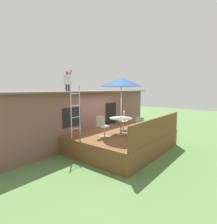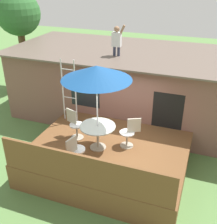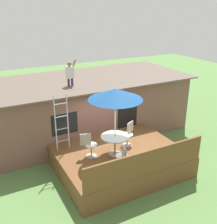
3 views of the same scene
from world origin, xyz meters
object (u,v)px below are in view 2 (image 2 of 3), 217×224
Objects in this scene: person_figure at (117,39)px; patio_chair_near at (75,151)px; patio_chair_right at (129,133)px; backyard_tree at (18,15)px; patio_table at (98,131)px; patio_umbrella at (97,73)px; step_ladder at (69,91)px; patio_chair_left at (75,124)px.

person_figure is 4.55m from patio_chair_near.
patio_chair_right is 0.19× the size of backyard_tree.
patio_table is at bearing -0.00° from patio_chair_near.
patio_umbrella is 2.37m from step_ladder.
step_ladder is 2.39× the size of patio_chair_left.
person_figure is at bearing -19.52° from backyard_tree.
patio_chair_near is (-0.24, -0.98, -0.13)m from patio_table.
person_figure is at bearing 59.02° from step_ladder.
backyard_tree reaches higher than person_figure.
patio_umbrella reaches higher than patio_chair_near.
step_ladder is 0.47× the size of backyard_tree.
patio_chair_left is (-0.41, -2.76, -2.09)m from person_figure.
patio_chair_right is (0.84, 0.42, -1.89)m from patio_umbrella.
step_ladder reaches higher than patio_chair_right.
patio_chair_right is at bearing 26.61° from patio_umbrella.
person_figure is (-0.49, 3.06, 0.20)m from patio_umbrella.
backyard_tree is (-4.52, 3.76, 1.71)m from step_ladder.
patio_chair_near is at bearing -59.78° from step_ladder.
patio_table is at bearing -80.92° from person_figure.
patio_umbrella is at bearing -39.67° from backyard_tree.
patio_chair_left is (-0.89, 0.30, -1.89)m from patio_umbrella.
patio_chair_near is at bearing -104.06° from patio_table.
person_figure is 5.94m from backyard_tree.
person_figure is at bearing 17.53° from patio_chair_near.
patio_chair_right reaches higher than patio_table.
patio_umbrella is at bearing -39.38° from step_ladder.
patio_chair_left is at bearing -22.70° from patio_chair_right.
patio_chair_right is 1.00× the size of patio_chair_near.
step_ladder is at bearing 142.83° from patio_chair_left.
patio_chair_right is (2.40, -0.86, -0.64)m from step_ladder.
patio_chair_left is (0.66, -0.98, -0.64)m from step_ladder.
backyard_tree reaches higher than patio_chair_near.
step_ladder is 6.12m from backyard_tree.
person_figure is 1.21× the size of patio_chair_right.
backyard_tree is (-6.08, 5.04, 2.22)m from patio_table.
patio_chair_right is (0.84, 0.42, -0.13)m from patio_table.
patio_table is 1.76m from patio_umbrella.
patio_chair_near is (0.24, -4.04, -2.09)m from person_figure.
patio_table is 0.41× the size of patio_umbrella.
patio_table is at bearing -135.00° from patio_umbrella.
person_figure reaches higher than patio_umbrella.
step_ladder is 1.98× the size of person_figure.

